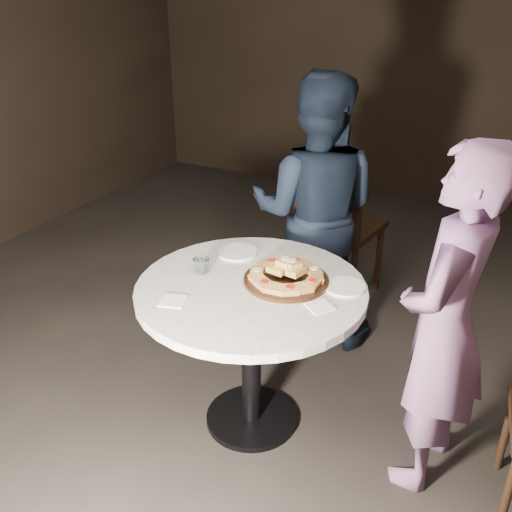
# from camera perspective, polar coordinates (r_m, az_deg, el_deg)

# --- Properties ---
(floor) EXTENTS (7.00, 7.00, 0.00)m
(floor) POSITION_cam_1_polar(r_m,az_deg,el_deg) (3.13, 1.91, -15.33)
(floor) COLOR black
(floor) RESTS_ON ground
(table) EXTENTS (1.35, 1.35, 0.80)m
(table) POSITION_cam_1_polar(r_m,az_deg,el_deg) (2.69, -0.49, -5.74)
(table) COLOR black
(table) RESTS_ON ground
(serving_board) EXTENTS (0.46, 0.46, 0.02)m
(serving_board) POSITION_cam_1_polar(r_m,az_deg,el_deg) (2.65, 3.03, -2.41)
(serving_board) COLOR black
(serving_board) RESTS_ON table
(focaccia_pile) EXTENTS (0.36, 0.35, 0.09)m
(focaccia_pile) POSITION_cam_1_polar(r_m,az_deg,el_deg) (2.64, 3.08, -1.70)
(focaccia_pile) COLOR #B28245
(focaccia_pile) RESTS_ON serving_board
(plate_left) EXTENTS (0.23, 0.23, 0.01)m
(plate_left) POSITION_cam_1_polar(r_m,az_deg,el_deg) (2.92, -1.89, 0.41)
(plate_left) COLOR white
(plate_left) RESTS_ON table
(plate_right) EXTENTS (0.21, 0.21, 0.01)m
(plate_right) POSITION_cam_1_polar(r_m,az_deg,el_deg) (2.63, 8.88, -3.03)
(plate_right) COLOR white
(plate_right) RESTS_ON table
(water_glass) EXTENTS (0.08, 0.08, 0.07)m
(water_glass) POSITION_cam_1_polar(r_m,az_deg,el_deg) (2.72, -5.49, -1.00)
(water_glass) COLOR silver
(water_glass) RESTS_ON table
(napkin_near) EXTENTS (0.14, 0.14, 0.01)m
(napkin_near) POSITION_cam_1_polar(r_m,az_deg,el_deg) (2.52, -8.28, -4.45)
(napkin_near) COLOR white
(napkin_near) RESTS_ON table
(napkin_far) EXTENTS (0.14, 0.14, 0.01)m
(napkin_far) POSITION_cam_1_polar(r_m,az_deg,el_deg) (2.47, 6.39, -5.04)
(napkin_far) COLOR white
(napkin_far) RESTS_ON table
(chair_far) EXTENTS (0.55, 0.57, 1.03)m
(chair_far) POSITION_cam_1_polar(r_m,az_deg,el_deg) (3.87, 7.94, 3.53)
(chair_far) COLOR black
(chair_far) RESTS_ON ground
(diner_navy) EXTENTS (0.91, 0.77, 1.64)m
(diner_navy) POSITION_cam_1_polar(r_m,az_deg,el_deg) (3.40, 5.89, 4.38)
(diner_navy) COLOR black
(diner_navy) RESTS_ON ground
(diner_teal) EXTENTS (0.44, 0.61, 1.57)m
(diner_teal) POSITION_cam_1_polar(r_m,az_deg,el_deg) (2.49, 18.32, -6.64)
(diner_teal) COLOR slate
(diner_teal) RESTS_ON ground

